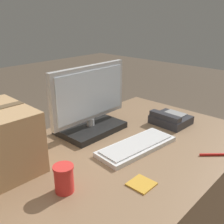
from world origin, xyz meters
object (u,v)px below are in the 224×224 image
object	(u,v)px
desk_phone	(170,119)
pen_marker	(214,154)
sticky_note_pad	(141,184)
monitor	(90,107)
paper_cup_right	(64,179)
keyboard	(137,146)

from	to	relation	value
desk_phone	pen_marker	distance (m)	0.39
desk_phone	sticky_note_pad	xyz separation A→B (m)	(-0.59, -0.23, -0.03)
monitor	paper_cup_right	distance (m)	0.54
paper_cup_right	sticky_note_pad	distance (m)	0.29
keyboard	pen_marker	distance (m)	0.36
monitor	paper_cup_right	bearing A→B (deg)	-143.22
monitor	sticky_note_pad	size ratio (longest dim) A/B	5.46
paper_cup_right	sticky_note_pad	world-z (taller)	paper_cup_right
keyboard	sticky_note_pad	world-z (taller)	keyboard
monitor	keyboard	bearing A→B (deg)	-87.75
keyboard	desk_phone	size ratio (longest dim) A/B	2.04
keyboard	sticky_note_pad	size ratio (longest dim) A/B	4.71
paper_cup_right	sticky_note_pad	xyz separation A→B (m)	(0.22, -0.18, -0.05)
monitor	desk_phone	size ratio (longest dim) A/B	2.37
pen_marker	desk_phone	bearing A→B (deg)	-73.00
desk_phone	paper_cup_right	xyz separation A→B (m)	(-0.81, -0.04, 0.02)
monitor	keyboard	size ratio (longest dim) A/B	1.16
desk_phone	paper_cup_right	size ratio (longest dim) A/B	1.96
pen_marker	sticky_note_pad	xyz separation A→B (m)	(-0.40, 0.11, -0.00)
monitor	pen_marker	bearing A→B (deg)	-72.01
monitor	keyboard	xyz separation A→B (m)	(0.01, -0.31, -0.13)
keyboard	paper_cup_right	distance (m)	0.44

